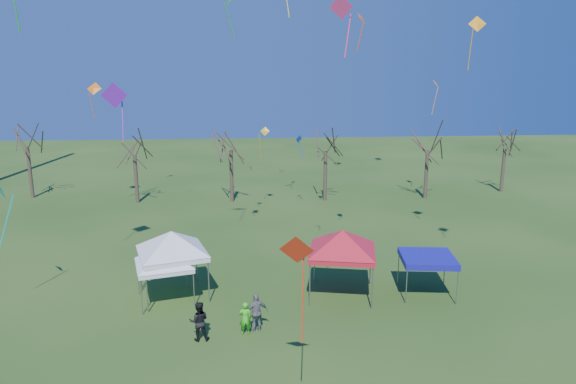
% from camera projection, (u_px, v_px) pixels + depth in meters
% --- Properties ---
extents(ground, '(140.00, 140.00, 0.00)m').
position_uv_depth(ground, '(274.00, 334.00, 22.78)').
color(ground, '#234516').
rests_on(ground, ground).
extents(tree_0, '(3.83, 3.83, 8.44)m').
position_uv_depth(tree_0, '(25.00, 128.00, 46.15)').
color(tree_0, '#3D2D21').
rests_on(tree_0, ground).
extents(tree_1, '(3.42, 3.42, 7.54)m').
position_uv_depth(tree_1, '(133.00, 138.00, 44.49)').
color(tree_1, '#3D2D21').
rests_on(tree_1, ground).
extents(tree_2, '(3.71, 3.71, 8.18)m').
position_uv_depth(tree_2, '(230.00, 132.00, 44.81)').
color(tree_2, '#3D2D21').
rests_on(tree_2, ground).
extents(tree_3, '(3.59, 3.59, 7.91)m').
position_uv_depth(tree_3, '(326.00, 133.00, 45.23)').
color(tree_3, '#3D2D21').
rests_on(tree_3, ground).
extents(tree_4, '(3.58, 3.58, 7.89)m').
position_uv_depth(tree_4, '(429.00, 133.00, 45.97)').
color(tree_4, '#3D2D21').
rests_on(tree_4, ground).
extents(tree_5, '(3.39, 3.39, 7.46)m').
position_uv_depth(tree_5, '(507.00, 133.00, 48.74)').
color(tree_5, '#3D2D21').
rests_on(tree_5, ground).
extents(tent_white_west, '(4.37, 4.37, 4.02)m').
position_uv_depth(tent_white_west, '(171.00, 236.00, 26.00)').
color(tent_white_west, gray).
rests_on(tent_white_west, ground).
extents(tent_white_mid, '(3.65, 3.65, 3.32)m').
position_uv_depth(tent_white_mid, '(163.00, 250.00, 25.51)').
color(tent_white_mid, gray).
rests_on(tent_white_mid, ground).
extents(tent_red, '(4.51, 4.51, 4.07)m').
position_uv_depth(tent_red, '(343.00, 235.00, 26.05)').
color(tent_red, gray).
rests_on(tent_red, ground).
extents(tent_blue, '(3.01, 3.01, 2.10)m').
position_uv_depth(tent_blue, '(428.00, 259.00, 26.48)').
color(tent_blue, gray).
rests_on(tent_blue, ground).
extents(person_green, '(0.58, 0.40, 1.52)m').
position_uv_depth(person_green, '(245.00, 318.00, 22.58)').
color(person_green, '#3CCB20').
rests_on(person_green, ground).
extents(person_grey, '(1.14, 0.74, 1.80)m').
position_uv_depth(person_grey, '(257.00, 312.00, 22.83)').
color(person_grey, slate).
rests_on(person_grey, ground).
extents(person_dark, '(0.87, 0.69, 1.75)m').
position_uv_depth(person_dark, '(199.00, 321.00, 22.07)').
color(person_dark, black).
rests_on(person_dark, ground).
extents(kite_2, '(1.30, 0.94, 2.94)m').
position_uv_depth(kite_2, '(94.00, 89.00, 41.77)').
color(kite_2, orange).
rests_on(kite_2, ground).
extents(kite_19, '(0.72, 0.69, 1.91)m').
position_uv_depth(kite_19, '(299.00, 140.00, 42.15)').
color(kite_19, blue).
rests_on(kite_19, ground).
extents(kite_22, '(0.90, 0.84, 2.70)m').
position_uv_depth(kite_22, '(265.00, 133.00, 41.82)').
color(kite_22, gold).
rests_on(kite_22, ground).
extents(kite_12, '(0.98, 1.16, 3.04)m').
position_uv_depth(kite_12, '(436.00, 84.00, 44.01)').
color(kite_12, orange).
rests_on(kite_12, ground).
extents(kite_18, '(0.85, 0.97, 2.06)m').
position_uv_depth(kite_18, '(362.00, 19.00, 27.24)').
color(kite_18, '#DB440B').
rests_on(kite_18, ground).
extents(kite_5, '(1.19, 0.74, 3.60)m').
position_uv_depth(kite_5, '(297.00, 251.00, 15.82)').
color(kite_5, red).
rests_on(kite_5, ground).
extents(kite_17, '(1.05, 0.69, 2.97)m').
position_uv_depth(kite_17, '(477.00, 25.00, 28.15)').
color(kite_17, orange).
rests_on(kite_17, ground).
extents(kite_27, '(0.92, 0.76, 2.15)m').
position_uv_depth(kite_27, '(342.00, 8.00, 17.66)').
color(kite_27, '#DE3170').
rests_on(kite_27, ground).
extents(kite_1, '(1.07, 0.55, 2.43)m').
position_uv_depth(kite_1, '(114.00, 96.00, 20.64)').
color(kite_1, purple).
rests_on(kite_1, ground).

